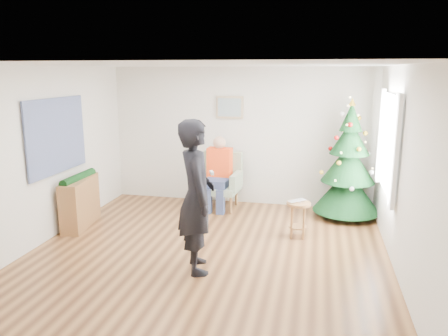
% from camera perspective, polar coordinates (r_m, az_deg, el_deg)
% --- Properties ---
extents(floor, '(5.00, 5.00, 0.00)m').
position_cam_1_polar(floor, '(6.34, -2.08, -10.88)').
color(floor, brown).
rests_on(floor, ground).
extents(ceiling, '(5.00, 5.00, 0.00)m').
position_cam_1_polar(ceiling, '(5.82, -2.29, 13.33)').
color(ceiling, white).
rests_on(ceiling, wall_back).
extents(wall_back, '(5.00, 0.00, 5.00)m').
position_cam_1_polar(wall_back, '(8.35, 2.13, 4.15)').
color(wall_back, silver).
rests_on(wall_back, floor).
extents(wall_front, '(5.00, 0.00, 5.00)m').
position_cam_1_polar(wall_front, '(3.66, -12.09, -7.23)').
color(wall_front, silver).
rests_on(wall_front, floor).
extents(wall_left, '(0.00, 5.00, 5.00)m').
position_cam_1_polar(wall_left, '(6.99, -22.44, 1.55)').
color(wall_left, silver).
rests_on(wall_left, floor).
extents(wall_right, '(0.00, 5.00, 5.00)m').
position_cam_1_polar(wall_right, '(5.85, 22.25, -0.44)').
color(wall_right, silver).
rests_on(wall_right, floor).
extents(window_panel, '(0.04, 1.30, 1.40)m').
position_cam_1_polar(window_panel, '(6.78, 20.77, 3.08)').
color(window_panel, white).
rests_on(window_panel, wall_right).
extents(curtains, '(0.05, 1.75, 1.50)m').
position_cam_1_polar(curtains, '(6.78, 20.51, 3.10)').
color(curtains, white).
rests_on(curtains, wall_right).
extents(christmas_tree, '(1.15, 1.15, 2.08)m').
position_cam_1_polar(christmas_tree, '(7.83, 15.94, 0.39)').
color(christmas_tree, '#3F2816').
rests_on(christmas_tree, floor).
extents(stool, '(0.37, 0.37, 0.56)m').
position_cam_1_polar(stool, '(6.87, 9.64, -6.62)').
color(stool, brown).
rests_on(stool, floor).
extents(laptop, '(0.36, 0.35, 0.02)m').
position_cam_1_polar(laptop, '(6.78, 9.73, -4.36)').
color(laptop, silver).
rests_on(laptop, stool).
extents(armchair, '(0.85, 0.78, 1.03)m').
position_cam_1_polar(armchair, '(8.18, -0.65, -2.58)').
color(armchair, gray).
rests_on(armchair, floor).
extents(seated_person, '(0.46, 0.66, 1.35)m').
position_cam_1_polar(seated_person, '(8.05, -0.79, -0.53)').
color(seated_person, navy).
rests_on(seated_person, armchair).
extents(standing_man, '(0.71, 0.84, 1.96)m').
position_cam_1_polar(standing_man, '(5.50, -3.63, -3.75)').
color(standing_man, black).
rests_on(standing_man, floor).
extents(game_controller, '(0.08, 0.13, 0.04)m').
position_cam_1_polar(game_controller, '(5.34, -1.61, -0.62)').
color(game_controller, white).
rests_on(game_controller, standing_man).
extents(console, '(0.44, 1.03, 0.80)m').
position_cam_1_polar(console, '(7.59, -18.28, -4.31)').
color(console, brown).
rests_on(console, floor).
extents(garland, '(0.14, 0.90, 0.14)m').
position_cam_1_polar(garland, '(7.49, -18.50, -1.23)').
color(garland, black).
rests_on(garland, console).
extents(tapestry, '(0.03, 1.50, 1.15)m').
position_cam_1_polar(tapestry, '(7.18, -21.00, 3.95)').
color(tapestry, black).
rests_on(tapestry, wall_left).
extents(framed_picture, '(0.52, 0.05, 0.42)m').
position_cam_1_polar(framed_picture, '(8.29, 0.74, 7.93)').
color(framed_picture, tan).
rests_on(framed_picture, wall_back).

